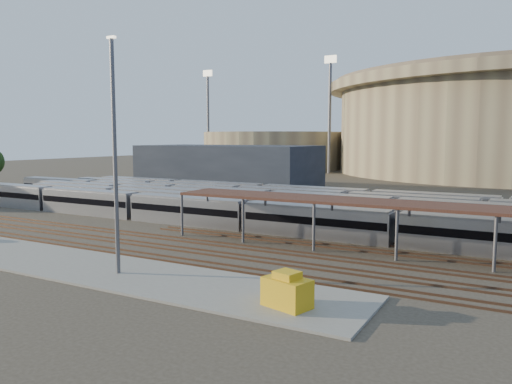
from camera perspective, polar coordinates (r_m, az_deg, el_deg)
name	(u,v)px	position (r m, az deg, el deg)	size (l,w,h in m)	color
ground	(233,244)	(55.96, -2.67, -5.99)	(420.00, 420.00, 0.00)	#383026
apron	(99,268)	(47.61, -17.55, -8.33)	(50.00, 9.00, 0.20)	gray
subway_trains	(317,209)	(70.82, 7.01, -1.97)	(125.69, 23.90, 3.60)	#AFB0B4
inspection_shed	(449,209)	(51.49, 21.20, -1.84)	(60.30, 6.00, 5.30)	#56555A
empty_tracks	(207,252)	(51.85, -5.58, -6.89)	(170.00, 9.62, 0.18)	#4C3323
secondary_arena	(275,150)	(197.65, 2.21, 4.81)	(56.00, 56.00, 14.00)	gray
service_building	(228,166)	(120.08, -3.20, 2.95)	(42.00, 20.00, 10.00)	#1E232D
floodlight_0	(330,111)	(167.45, 8.43, 9.17)	(4.00, 1.00, 38.40)	#56555A
floodlight_1	(208,116)	(201.86, -5.50, 8.69)	(4.00, 1.00, 38.40)	#56555A
floodlight_3	(422,115)	(210.37, 18.45, 8.31)	(4.00, 1.00, 38.40)	#56555A
yard_light_pole	(115,157)	(43.74, -15.83, 3.92)	(0.81, 0.36, 19.94)	#56555A
yellow_equipment	(287,293)	(35.10, 3.57, -11.41)	(3.21, 2.01, 2.01)	gold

